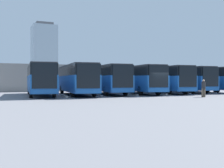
{
  "coord_description": "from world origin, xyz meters",
  "views": [
    {
      "loc": [
        16.83,
        25.34,
        1.75
      ],
      "look_at": [
        3.17,
        -6.04,
        1.24
      ],
      "focal_mm": 45.0,
      "sensor_mm": 36.0,
      "label": 1
    }
  ],
  "objects_px": {
    "bus_2": "(162,79)",
    "bus_6": "(40,78)",
    "bus_4": "(106,79)",
    "bus_3": "(136,79)",
    "pedestrian": "(204,88)",
    "bus_5": "(76,79)",
    "bus_0": "(206,79)",
    "bus_1": "(183,79)"
  },
  "relations": [
    {
      "from": "bus_2",
      "to": "bus_6",
      "type": "relative_size",
      "value": 1.0
    },
    {
      "from": "bus_6",
      "to": "bus_4",
      "type": "bearing_deg",
      "value": -174.74
    },
    {
      "from": "bus_3",
      "to": "pedestrian",
      "type": "height_order",
      "value": "bus_3"
    },
    {
      "from": "bus_2",
      "to": "bus_5",
      "type": "height_order",
      "value": "same"
    },
    {
      "from": "bus_2",
      "to": "pedestrian",
      "type": "bearing_deg",
      "value": 88.78
    },
    {
      "from": "bus_0",
      "to": "bus_2",
      "type": "height_order",
      "value": "same"
    },
    {
      "from": "bus_5",
      "to": "pedestrian",
      "type": "bearing_deg",
      "value": 146.29
    },
    {
      "from": "bus_0",
      "to": "pedestrian",
      "type": "xyz_separation_m",
      "value": [
        8.9,
        9.55,
        -0.94
      ]
    },
    {
      "from": "bus_2",
      "to": "bus_3",
      "type": "relative_size",
      "value": 1.0
    },
    {
      "from": "bus_5",
      "to": "bus_6",
      "type": "relative_size",
      "value": 1.0
    },
    {
      "from": "bus_1",
      "to": "bus_2",
      "type": "bearing_deg",
      "value": 16.05
    },
    {
      "from": "pedestrian",
      "to": "bus_0",
      "type": "bearing_deg",
      "value": -118.02
    },
    {
      "from": "pedestrian",
      "to": "bus_4",
      "type": "bearing_deg",
      "value": -39.4
    },
    {
      "from": "bus_0",
      "to": "bus_5",
      "type": "bearing_deg",
      "value": 7.98
    },
    {
      "from": "bus_2",
      "to": "pedestrian",
      "type": "xyz_separation_m",
      "value": [
        1.07,
        9.03,
        -0.94
      ]
    },
    {
      "from": "bus_4",
      "to": "pedestrian",
      "type": "bearing_deg",
      "value": 131.19
    },
    {
      "from": "bus_1",
      "to": "pedestrian",
      "type": "height_order",
      "value": "bus_1"
    },
    {
      "from": "bus_4",
      "to": "bus_6",
      "type": "height_order",
      "value": "same"
    },
    {
      "from": "bus_4",
      "to": "bus_0",
      "type": "bearing_deg",
      "value": -173.98
    },
    {
      "from": "bus_0",
      "to": "pedestrian",
      "type": "height_order",
      "value": "bus_0"
    },
    {
      "from": "bus_5",
      "to": "bus_0",
      "type": "bearing_deg",
      "value": -172.02
    },
    {
      "from": "bus_2",
      "to": "bus_5",
      "type": "distance_m",
      "value": 11.74
    },
    {
      "from": "bus_3",
      "to": "bus_4",
      "type": "bearing_deg",
      "value": -2.27
    },
    {
      "from": "bus_0",
      "to": "bus_4",
      "type": "bearing_deg",
      "value": 6.02
    },
    {
      "from": "bus_1",
      "to": "bus_5",
      "type": "height_order",
      "value": "same"
    },
    {
      "from": "bus_5",
      "to": "bus_1",
      "type": "bearing_deg",
      "value": -170.63
    },
    {
      "from": "bus_6",
      "to": "bus_5",
      "type": "bearing_deg",
      "value": 174.81
    },
    {
      "from": "bus_5",
      "to": "bus_6",
      "type": "height_order",
      "value": "same"
    },
    {
      "from": "bus_2",
      "to": "bus_6",
      "type": "xyz_separation_m",
      "value": [
        15.65,
        -0.42,
        0.0
      ]
    },
    {
      "from": "bus_0",
      "to": "bus_4",
      "type": "height_order",
      "value": "same"
    },
    {
      "from": "bus_0",
      "to": "bus_1",
      "type": "xyz_separation_m",
      "value": [
        3.91,
        -0.21,
        0.0
      ]
    },
    {
      "from": "bus_2",
      "to": "pedestrian",
      "type": "height_order",
      "value": "bus_2"
    },
    {
      "from": "bus_1",
      "to": "bus_2",
      "type": "xyz_separation_m",
      "value": [
        3.91,
        0.72,
        0.0
      ]
    },
    {
      "from": "bus_0",
      "to": "bus_3",
      "type": "xyz_separation_m",
      "value": [
        11.74,
        0.67,
        0.0
      ]
    },
    {
      "from": "bus_1",
      "to": "bus_4",
      "type": "relative_size",
      "value": 1.0
    },
    {
      "from": "bus_0",
      "to": "bus_6",
      "type": "height_order",
      "value": "same"
    },
    {
      "from": "bus_1",
      "to": "bus_5",
      "type": "relative_size",
      "value": 1.0
    },
    {
      "from": "bus_6",
      "to": "pedestrian",
      "type": "distance_m",
      "value": 17.4
    },
    {
      "from": "bus_0",
      "to": "bus_6",
      "type": "xyz_separation_m",
      "value": [
        23.47,
        0.09,
        0.0
      ]
    },
    {
      "from": "bus_2",
      "to": "bus_0",
      "type": "bearing_deg",
      "value": -170.71
    },
    {
      "from": "bus_0",
      "to": "bus_2",
      "type": "distance_m",
      "value": 7.84
    },
    {
      "from": "bus_3",
      "to": "bus_6",
      "type": "distance_m",
      "value": 11.75
    }
  ]
}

